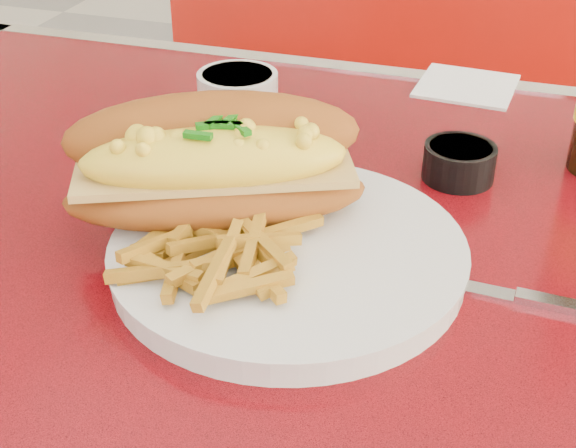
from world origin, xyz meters
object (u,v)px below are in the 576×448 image
(diner_table, at_px, (319,382))
(dinner_plate, at_px, (288,254))
(fork, at_px, (204,254))
(gravy_ramekin, at_px, (238,93))
(knife, at_px, (503,293))
(mac_hoagie, at_px, (214,163))
(sauce_cup_right, at_px, (459,161))
(sauce_cup_left, at_px, (206,146))
(booth_bench_far, at_px, (428,232))

(diner_table, distance_m, dinner_plate, 0.18)
(fork, height_order, gravy_ramekin, gravy_ramekin)
(knife, bearing_deg, mac_hoagie, 178.88)
(sauce_cup_right, bearing_deg, sauce_cup_left, -171.18)
(diner_table, distance_m, fork, 0.21)
(mac_hoagie, distance_m, sauce_cup_left, 0.15)
(sauce_cup_right, xyz_separation_m, knife, (0.06, -0.18, -0.02))
(diner_table, distance_m, mac_hoagie, 0.25)
(mac_hoagie, height_order, sauce_cup_right, mac_hoagie)
(booth_bench_far, bearing_deg, dinner_plate, -91.14)
(diner_table, xyz_separation_m, sauce_cup_right, (0.09, 0.15, 0.18))
(booth_bench_far, distance_m, sauce_cup_left, 0.87)
(mac_hoagie, xyz_separation_m, sauce_cup_right, (0.18, 0.16, -0.05))
(gravy_ramekin, xyz_separation_m, sauce_cup_left, (0.01, -0.11, -0.01))
(booth_bench_far, distance_m, fork, 1.02)
(diner_table, distance_m, sauce_cup_left, 0.26)
(diner_table, relative_size, fork, 8.47)
(mac_hoagie, relative_size, sauce_cup_left, 4.18)
(mac_hoagie, distance_m, sauce_cup_right, 0.25)
(knife, bearing_deg, booth_bench_far, 103.35)
(booth_bench_far, xyz_separation_m, fork, (-0.08, -0.89, 0.50))
(fork, distance_m, sauce_cup_left, 0.20)
(diner_table, relative_size, knife, 6.36)
(diner_table, relative_size, dinner_plate, 4.16)
(diner_table, xyz_separation_m, knife, (0.15, -0.03, 0.16))
(dinner_plate, distance_m, knife, 0.17)
(booth_bench_far, bearing_deg, knife, -79.79)
(mac_hoagie, bearing_deg, booth_bench_far, 59.65)
(diner_table, relative_size, sauce_cup_right, 14.01)
(mac_hoagie, relative_size, knife, 1.43)
(sauce_cup_left, bearing_deg, gravy_ramekin, 94.15)
(booth_bench_far, relative_size, dinner_plate, 4.06)
(sauce_cup_right, bearing_deg, fork, -127.17)
(fork, xyz_separation_m, knife, (0.23, 0.04, -0.02))
(booth_bench_far, relative_size, fork, 8.27)
(mac_hoagie, xyz_separation_m, fork, (0.01, -0.06, -0.05))
(booth_bench_far, relative_size, knife, 6.20)
(diner_table, distance_m, gravy_ramekin, 0.33)
(mac_hoagie, distance_m, gravy_ramekin, 0.25)
(sauce_cup_right, bearing_deg, booth_bench_far, 97.98)
(gravy_ramekin, height_order, sauce_cup_left, gravy_ramekin)
(mac_hoagie, relative_size, fork, 1.90)
(sauce_cup_left, bearing_deg, diner_table, -35.23)
(fork, bearing_deg, diner_table, -68.63)
(fork, bearing_deg, knife, -103.22)
(dinner_plate, height_order, gravy_ramekin, gravy_ramekin)
(fork, xyz_separation_m, gravy_ramekin, (-0.08, 0.30, 0.01))
(dinner_plate, relative_size, gravy_ramekin, 2.54)
(dinner_plate, distance_m, fork, 0.07)
(sauce_cup_left, relative_size, sauce_cup_right, 0.75)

